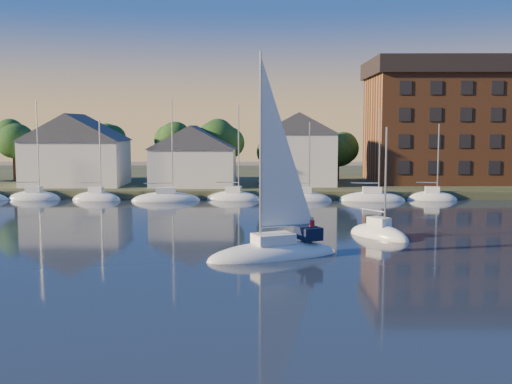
{
  "coord_description": "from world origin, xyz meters",
  "views": [
    {
      "loc": [
        3.43,
        -28.31,
        9.22
      ],
      "look_at": [
        2.8,
        22.0,
        3.9
      ],
      "focal_mm": 45.0,
      "sensor_mm": 36.0,
      "label": 1
    }
  ],
  "objects_px": {
    "clubhouse_east": "(298,148)",
    "drifting_sailboat_right": "(379,236)",
    "clubhouse_west": "(76,149)",
    "clubhouse_centre": "(193,155)",
    "hero_sailboat": "(275,248)",
    "condo_block": "(476,120)"
  },
  "relations": [
    {
      "from": "clubhouse_centre",
      "to": "clubhouse_east",
      "type": "bearing_deg",
      "value": 8.13
    },
    {
      "from": "condo_block",
      "to": "drifting_sailboat_right",
      "type": "bearing_deg",
      "value": -117.12
    },
    {
      "from": "condo_block",
      "to": "clubhouse_centre",
      "type": "bearing_deg",
      "value": -168.76
    },
    {
      "from": "drifting_sailboat_right",
      "to": "clubhouse_west",
      "type": "bearing_deg",
      "value": -171.27
    },
    {
      "from": "hero_sailboat",
      "to": "drifting_sailboat_right",
      "type": "xyz_separation_m",
      "value": [
        8.64,
        7.88,
        -0.53
      ]
    },
    {
      "from": "clubhouse_west",
      "to": "drifting_sailboat_right",
      "type": "height_order",
      "value": "clubhouse_west"
    },
    {
      "from": "clubhouse_east",
      "to": "hero_sailboat",
      "type": "relative_size",
      "value": 0.69
    },
    {
      "from": "clubhouse_west",
      "to": "condo_block",
      "type": "bearing_deg",
      "value": 7.07
    },
    {
      "from": "clubhouse_west",
      "to": "clubhouse_centre",
      "type": "height_order",
      "value": "clubhouse_west"
    },
    {
      "from": "hero_sailboat",
      "to": "clubhouse_west",
      "type": "bearing_deg",
      "value": -82.38
    },
    {
      "from": "clubhouse_east",
      "to": "drifting_sailboat_right",
      "type": "xyz_separation_m",
      "value": [
        4.86,
        -35.32,
        -5.9
      ]
    },
    {
      "from": "hero_sailboat",
      "to": "drifting_sailboat_right",
      "type": "height_order",
      "value": "hero_sailboat"
    },
    {
      "from": "clubhouse_west",
      "to": "hero_sailboat",
      "type": "bearing_deg",
      "value": -58.15
    },
    {
      "from": "clubhouse_east",
      "to": "drifting_sailboat_right",
      "type": "bearing_deg",
      "value": -82.17
    },
    {
      "from": "clubhouse_west",
      "to": "condo_block",
      "type": "distance_m",
      "value": 56.56
    },
    {
      "from": "clubhouse_centre",
      "to": "condo_block",
      "type": "relative_size",
      "value": 0.37
    },
    {
      "from": "condo_block",
      "to": "hero_sailboat",
      "type": "distance_m",
      "value": 58.2
    },
    {
      "from": "clubhouse_centre",
      "to": "hero_sailboat",
      "type": "distance_m",
      "value": 42.69
    },
    {
      "from": "hero_sailboat",
      "to": "condo_block",
      "type": "bearing_deg",
      "value": -145.44
    },
    {
      "from": "clubhouse_west",
      "to": "clubhouse_east",
      "type": "distance_m",
      "value": 30.02
    },
    {
      "from": "clubhouse_centre",
      "to": "hero_sailboat",
      "type": "xyz_separation_m",
      "value": [
        10.22,
        -41.2,
        -4.51
      ]
    },
    {
      "from": "condo_block",
      "to": "hero_sailboat",
      "type": "xyz_separation_m",
      "value": [
        -29.78,
        -49.15,
        -9.17
      ]
    }
  ]
}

